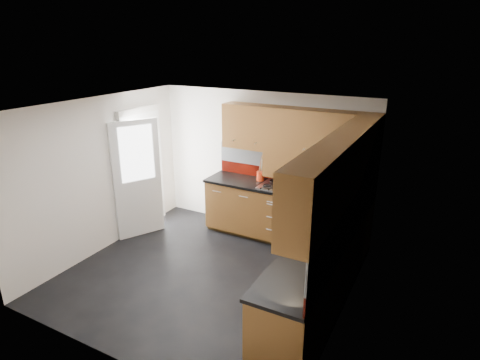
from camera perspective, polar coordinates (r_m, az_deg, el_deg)
The scene contains 14 objects.
room at distance 5.25m, azimuth -5.08°, elevation 0.58°, with size 4.00×3.80×2.64m.
base_cabinets at distance 5.83m, azimuth 8.12°, elevation -8.93°, with size 2.70×3.20×0.95m.
countertop at distance 5.61m, azimuth 8.18°, elevation -4.62°, with size 2.72×3.22×0.04m.
backsplash at distance 5.64m, azimuth 11.23°, elevation -1.50°, with size 2.70×3.20×0.54m.
upper_cabinets at distance 5.33m, azimuth 10.71°, elevation 4.41°, with size 2.50×3.20×0.72m.
extractor_hood at distance 6.50m, azimuth 6.21°, elevation 2.24°, with size 0.60×0.33×0.40m, color #582B13.
glass_cabinet at distance 5.47m, azimuth 16.45°, elevation 4.64°, with size 0.32×0.80×0.66m.
back_door at distance 7.00m, azimuth -13.91°, elevation 0.90°, with size 0.42×1.19×2.04m.
gas_hob at distance 6.46m, azimuth 5.55°, elevation -0.89°, with size 0.60×0.53×0.05m.
utensil_pot at distance 6.72m, azimuth 2.92°, elevation 0.74°, with size 0.12×0.12×0.44m.
toaster at distance 6.39m, azimuth 10.11°, elevation -0.68°, with size 0.28×0.23×0.18m.
food_processor at distance 5.74m, azimuth 14.63°, elevation -2.68°, with size 0.20×0.20×0.33m.
paper_towel at distance 4.84m, azimuth 12.94°, elevation -7.05°, with size 0.13×0.13×0.26m, color white.
orange_cloth at distance 5.80m, azimuth 14.44°, elevation -3.94°, with size 0.16×0.13×0.02m, color orange.
Camera 1 is at (2.74, -4.15, 3.18)m, focal length 30.00 mm.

